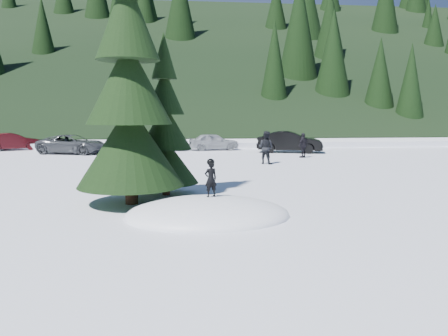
{
  "coord_description": "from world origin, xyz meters",
  "views": [
    {
      "loc": [
        -0.75,
        -11.49,
        2.76
      ],
      "look_at": [
        0.6,
        1.51,
        1.1
      ],
      "focal_mm": 35.0,
      "sensor_mm": 36.0,
      "label": 1
    }
  ],
  "objects": [
    {
      "name": "adult_0",
      "position": [
        3.93,
        11.65,
        0.89
      ],
      "size": [
        1.09,
        1.06,
        1.78
      ],
      "primitive_type": "imported",
      "rotation": [
        0.0,
        0.0,
        2.47
      ],
      "color": "black",
      "rests_on": "ground"
    },
    {
      "name": "car_1",
      "position": [
        -12.88,
        22.05,
        0.64
      ],
      "size": [
        4.08,
        2.86,
        1.28
      ],
      "primitive_type": "imported",
      "rotation": [
        0.0,
        0.0,
        2.01
      ],
      "color": "black",
      "rests_on": "ground"
    },
    {
      "name": "car_3",
      "position": [
        -2.23,
        21.15,
        0.67
      ],
      "size": [
        4.88,
        2.8,
        1.33
      ],
      "primitive_type": "imported",
      "rotation": [
        0.0,
        0.0,
        1.36
      ],
      "color": "black",
      "rests_on": "ground"
    },
    {
      "name": "forest_hillside",
      "position": [
        0.0,
        54.0,
        12.5
      ],
      "size": [
        200.0,
        60.0,
        25.0
      ],
      "primitive_type": null,
      "color": "black",
      "rests_on": "ground"
    },
    {
      "name": "spruce_short",
      "position": [
        -1.2,
        3.2,
        2.1
      ],
      "size": [
        2.2,
        2.2,
        5.37
      ],
      "color": "#312010",
      "rests_on": "ground"
    },
    {
      "name": "ground",
      "position": [
        0.0,
        0.0,
        0.0
      ],
      "size": [
        200.0,
        200.0,
        0.0
      ],
      "primitive_type": "plane",
      "color": "white",
      "rests_on": "ground"
    },
    {
      "name": "spruce_tall",
      "position": [
        -2.2,
        1.8,
        3.32
      ],
      "size": [
        3.2,
        3.2,
        8.6
      ],
      "color": "#312010",
      "rests_on": "ground"
    },
    {
      "name": "adult_1",
      "position": [
        6.87,
        14.65,
        0.76
      ],
      "size": [
        0.93,
        0.85,
        1.53
      ],
      "primitive_type": "imported",
      "rotation": [
        0.0,
        0.0,
        3.82
      ],
      "color": "black",
      "rests_on": "ground"
    },
    {
      "name": "snow_mound",
      "position": [
        0.0,
        0.0,
        0.0
      ],
      "size": [
        4.48,
        3.52,
        0.96
      ],
      "primitive_type": "ellipsoid",
      "color": "white",
      "rests_on": "ground"
    },
    {
      "name": "car_4",
      "position": [
        1.83,
        20.7,
        0.63
      ],
      "size": [
        3.81,
        1.82,
        1.26
      ],
      "primitive_type": "imported",
      "rotation": [
        0.0,
        0.0,
        1.66
      ],
      "color": "#9FA3A7",
      "rests_on": "ground"
    },
    {
      "name": "car_5",
      "position": [
        6.93,
        18.12,
        0.74
      ],
      "size": [
        4.75,
        2.74,
        1.48
      ],
      "primitive_type": "imported",
      "rotation": [
        0.0,
        0.0,
        1.29
      ],
      "color": "black",
      "rests_on": "ground"
    },
    {
      "name": "car_2",
      "position": [
        -7.88,
        18.76,
        0.64
      ],
      "size": [
        5.07,
        3.45,
        1.29
      ],
      "primitive_type": "imported",
      "rotation": [
        0.0,
        0.0,
        1.26
      ],
      "color": "#414447",
      "rests_on": "ground"
    },
    {
      "name": "child_skier",
      "position": [
        0.1,
        0.21,
        0.97
      ],
      "size": [
        0.41,
        0.34,
        0.97
      ],
      "primitive_type": "imported",
      "rotation": [
        0.0,
        0.0,
        3.49
      ],
      "color": "black",
      "rests_on": "snow_mound"
    }
  ]
}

